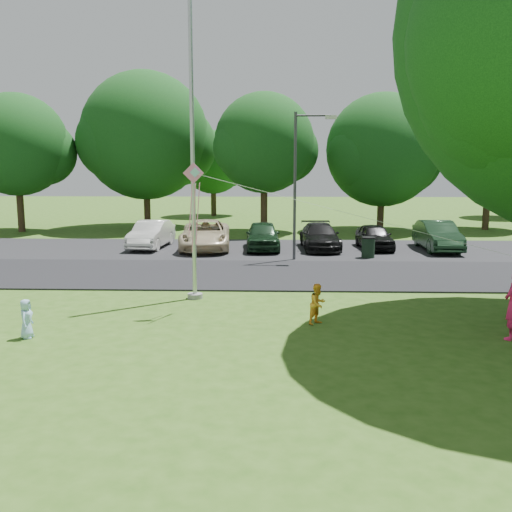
{
  "coord_description": "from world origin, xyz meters",
  "views": [
    {
      "loc": [
        -0.85,
        -13.31,
        4.48
      ],
      "look_at": [
        -1.44,
        4.0,
        1.6
      ],
      "focal_mm": 40.0,
      "sensor_mm": 36.0,
      "label": 1
    }
  ],
  "objects_px": {
    "child_yellow": "(318,304)",
    "child_blue": "(26,319)",
    "flagpole": "(193,171)",
    "street_lamp": "(301,173)",
    "trash_can": "(368,248)",
    "kite": "(202,190)"
  },
  "relations": [
    {
      "from": "trash_can",
      "to": "child_yellow",
      "type": "relative_size",
      "value": 0.89
    },
    {
      "from": "street_lamp",
      "to": "kite",
      "type": "xyz_separation_m",
      "value": [
        -3.25,
        -9.19,
        -0.31
      ]
    },
    {
      "from": "street_lamp",
      "to": "child_blue",
      "type": "xyz_separation_m",
      "value": [
        -7.48,
        -11.8,
        -3.47
      ]
    },
    {
      "from": "flagpole",
      "to": "street_lamp",
      "type": "bearing_deg",
      "value": 62.88
    },
    {
      "from": "flagpole",
      "to": "child_blue",
      "type": "relative_size",
      "value": 9.79
    },
    {
      "from": "street_lamp",
      "to": "trash_can",
      "type": "height_order",
      "value": "street_lamp"
    },
    {
      "from": "child_yellow",
      "to": "child_blue",
      "type": "distance_m",
      "value": 7.7
    },
    {
      "from": "street_lamp",
      "to": "kite",
      "type": "height_order",
      "value": "street_lamp"
    },
    {
      "from": "flagpole",
      "to": "child_blue",
      "type": "height_order",
      "value": "flagpole"
    },
    {
      "from": "street_lamp",
      "to": "child_blue",
      "type": "relative_size",
      "value": 6.49
    },
    {
      "from": "trash_can",
      "to": "child_yellow",
      "type": "xyz_separation_m",
      "value": [
        -3.13,
        -10.88,
        0.06
      ]
    },
    {
      "from": "child_yellow",
      "to": "child_blue",
      "type": "xyz_separation_m",
      "value": [
        -7.55,
        -1.55,
        -0.06
      ]
    },
    {
      "from": "street_lamp",
      "to": "trash_can",
      "type": "xyz_separation_m",
      "value": [
        3.19,
        0.63,
        -3.47
      ]
    },
    {
      "from": "flagpole",
      "to": "trash_can",
      "type": "distance_m",
      "value": 11.22
    },
    {
      "from": "flagpole",
      "to": "child_yellow",
      "type": "height_order",
      "value": "flagpole"
    },
    {
      "from": "street_lamp",
      "to": "child_yellow",
      "type": "bearing_deg",
      "value": -86.39
    },
    {
      "from": "street_lamp",
      "to": "child_blue",
      "type": "distance_m",
      "value": 14.39
    },
    {
      "from": "flagpole",
      "to": "street_lamp",
      "type": "height_order",
      "value": "flagpole"
    },
    {
      "from": "trash_can",
      "to": "kite",
      "type": "distance_m",
      "value": 12.16
    },
    {
      "from": "street_lamp",
      "to": "kite",
      "type": "bearing_deg",
      "value": -106.21
    },
    {
      "from": "flagpole",
      "to": "child_blue",
      "type": "distance_m",
      "value": 6.84
    },
    {
      "from": "street_lamp",
      "to": "kite",
      "type": "relative_size",
      "value": 0.76
    }
  ]
}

